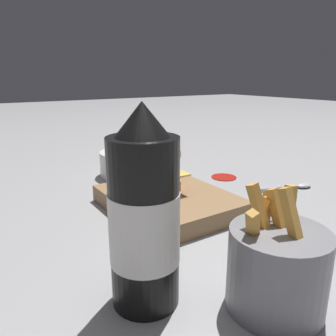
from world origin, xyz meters
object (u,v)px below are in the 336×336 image
serving_board (168,201)px  ketchup_bottle (144,218)px  burger (152,164)px  fries_basket (277,268)px  side_bowl (129,163)px  spoon (293,186)px

serving_board → ketchup_bottle: (0.21, -0.17, 0.09)m
ketchup_bottle → burger: bearing=147.8°
fries_basket → side_bowl: bearing=170.2°
burger → serving_board: bearing=37.3°
ketchup_bottle → side_bowl: bearing=155.4°
fries_basket → side_bowl: 0.55m
serving_board → ketchup_bottle: ketchup_bottle is taller
ketchup_bottle → serving_board: bearing=141.1°
serving_board → burger: burger is taller
burger → fries_basket: same height
side_bowl → spoon: size_ratio=0.95×
burger → ketchup_bottle: bearing=-32.2°
ketchup_bottle → side_bowl: ketchup_bottle is taller
spoon → ketchup_bottle: bearing=-145.1°
side_bowl → spoon: (0.30, 0.26, -0.03)m
ketchup_bottle → side_bowl: (-0.45, 0.21, -0.07)m
serving_board → spoon: 0.31m
side_bowl → spoon: bearing=41.3°
fries_basket → side_bowl: (-0.54, 0.09, -0.02)m
serving_board → spoon: size_ratio=1.63×
serving_board → ketchup_bottle: 0.28m
burger → ketchup_bottle: 0.28m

